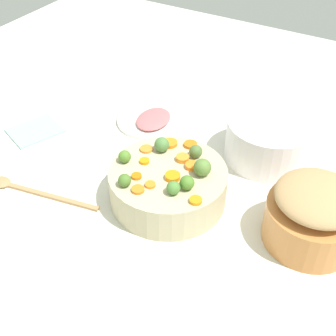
{
  "coord_description": "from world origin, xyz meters",
  "views": [
    {
      "loc": [
        -0.42,
        0.7,
        0.83
      ],
      "look_at": [
        0.01,
        -0.03,
        0.12
      ],
      "focal_mm": 48.95,
      "sensor_mm": 36.0,
      "label": 1
    }
  ],
  "objects_px": {
    "wooden_spoon": "(24,189)",
    "ham_plate": "(151,119)",
    "casserole_dish": "(269,140)",
    "serving_bowl_carrots": "(168,185)",
    "metal_pot": "(311,223)"
  },
  "relations": [
    {
      "from": "serving_bowl_carrots",
      "to": "metal_pot",
      "type": "distance_m",
      "value": 0.35
    },
    {
      "from": "casserole_dish",
      "to": "ham_plate",
      "type": "distance_m",
      "value": 0.38
    },
    {
      "from": "wooden_spoon",
      "to": "casserole_dish",
      "type": "relative_size",
      "value": 1.31
    },
    {
      "from": "casserole_dish",
      "to": "ham_plate",
      "type": "bearing_deg",
      "value": 1.99
    },
    {
      "from": "wooden_spoon",
      "to": "ham_plate",
      "type": "relative_size",
      "value": 1.46
    },
    {
      "from": "metal_pot",
      "to": "ham_plate",
      "type": "distance_m",
      "value": 0.62
    },
    {
      "from": "serving_bowl_carrots",
      "to": "wooden_spoon",
      "type": "xyz_separation_m",
      "value": [
        0.34,
        0.16,
        -0.04
      ]
    },
    {
      "from": "serving_bowl_carrots",
      "to": "casserole_dish",
      "type": "relative_size",
      "value": 1.21
    },
    {
      "from": "metal_pot",
      "to": "casserole_dish",
      "type": "distance_m",
      "value": 0.31
    },
    {
      "from": "casserole_dish",
      "to": "ham_plate",
      "type": "height_order",
      "value": "casserole_dish"
    },
    {
      "from": "wooden_spoon",
      "to": "ham_plate",
      "type": "xyz_separation_m",
      "value": [
        -0.11,
        -0.44,
        0.0
      ]
    },
    {
      "from": "wooden_spoon",
      "to": "ham_plate",
      "type": "bearing_deg",
      "value": -104.46
    },
    {
      "from": "serving_bowl_carrots",
      "to": "metal_pot",
      "type": "relative_size",
      "value": 1.37
    },
    {
      "from": "metal_pot",
      "to": "wooden_spoon",
      "type": "distance_m",
      "value": 0.72
    },
    {
      "from": "wooden_spoon",
      "to": "serving_bowl_carrots",
      "type": "bearing_deg",
      "value": -154.31
    }
  ]
}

